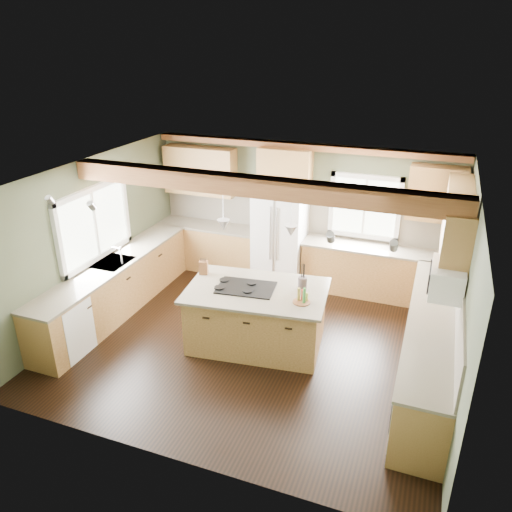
% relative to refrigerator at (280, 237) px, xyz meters
% --- Properties ---
extents(floor, '(5.60, 5.60, 0.00)m').
position_rel_refrigerator_xyz_m(floor, '(0.30, -2.12, -0.90)').
color(floor, black).
rests_on(floor, ground).
extents(ceiling, '(5.60, 5.60, 0.00)m').
position_rel_refrigerator_xyz_m(ceiling, '(0.30, -2.12, 1.70)').
color(ceiling, silver).
rests_on(ceiling, wall_back).
extents(wall_back, '(5.60, 0.00, 5.60)m').
position_rel_refrigerator_xyz_m(wall_back, '(0.30, 0.38, 0.40)').
color(wall_back, '#474C36').
rests_on(wall_back, ground).
extents(wall_left, '(0.00, 5.00, 5.00)m').
position_rel_refrigerator_xyz_m(wall_left, '(-2.50, -2.12, 0.40)').
color(wall_left, '#474C36').
rests_on(wall_left, ground).
extents(wall_right, '(0.00, 5.00, 5.00)m').
position_rel_refrigerator_xyz_m(wall_right, '(3.10, -2.12, 0.40)').
color(wall_right, '#474C36').
rests_on(wall_right, ground).
extents(ceiling_beam, '(5.55, 0.26, 0.26)m').
position_rel_refrigerator_xyz_m(ceiling_beam, '(0.30, -2.14, 1.57)').
color(ceiling_beam, brown).
rests_on(ceiling_beam, ceiling).
extents(soffit_trim, '(5.55, 0.20, 0.10)m').
position_rel_refrigerator_xyz_m(soffit_trim, '(0.30, 0.28, 1.64)').
color(soffit_trim, brown).
rests_on(soffit_trim, ceiling).
extents(backsplash_back, '(5.58, 0.03, 0.58)m').
position_rel_refrigerator_xyz_m(backsplash_back, '(0.30, 0.36, 0.31)').
color(backsplash_back, brown).
rests_on(backsplash_back, wall_back).
extents(backsplash_right, '(0.03, 3.70, 0.58)m').
position_rel_refrigerator_xyz_m(backsplash_right, '(3.08, -2.07, 0.31)').
color(backsplash_right, brown).
rests_on(backsplash_right, wall_right).
extents(base_cab_back_left, '(2.02, 0.60, 0.88)m').
position_rel_refrigerator_xyz_m(base_cab_back_left, '(-1.49, 0.08, -0.46)').
color(base_cab_back_left, brown).
rests_on(base_cab_back_left, floor).
extents(counter_back_left, '(2.06, 0.64, 0.04)m').
position_rel_refrigerator_xyz_m(counter_back_left, '(-1.49, 0.08, 0.00)').
color(counter_back_left, '#4F493A').
rests_on(counter_back_left, base_cab_back_left).
extents(base_cab_back_right, '(2.62, 0.60, 0.88)m').
position_rel_refrigerator_xyz_m(base_cab_back_right, '(1.79, 0.08, -0.46)').
color(base_cab_back_right, brown).
rests_on(base_cab_back_right, floor).
extents(counter_back_right, '(2.66, 0.64, 0.04)m').
position_rel_refrigerator_xyz_m(counter_back_right, '(1.79, 0.08, 0.00)').
color(counter_back_right, '#4F493A').
rests_on(counter_back_right, base_cab_back_right).
extents(base_cab_left, '(0.60, 3.70, 0.88)m').
position_rel_refrigerator_xyz_m(base_cab_left, '(-2.20, -2.07, -0.46)').
color(base_cab_left, brown).
rests_on(base_cab_left, floor).
extents(counter_left, '(0.64, 3.74, 0.04)m').
position_rel_refrigerator_xyz_m(counter_left, '(-2.20, -2.07, 0.00)').
color(counter_left, '#4F493A').
rests_on(counter_left, base_cab_left).
extents(base_cab_right, '(0.60, 3.70, 0.88)m').
position_rel_refrigerator_xyz_m(base_cab_right, '(2.80, -2.07, -0.46)').
color(base_cab_right, brown).
rests_on(base_cab_right, floor).
extents(counter_right, '(0.64, 3.74, 0.04)m').
position_rel_refrigerator_xyz_m(counter_right, '(2.80, -2.07, 0.00)').
color(counter_right, '#4F493A').
rests_on(counter_right, base_cab_right).
extents(upper_cab_back_left, '(1.40, 0.35, 0.90)m').
position_rel_refrigerator_xyz_m(upper_cab_back_left, '(-1.69, 0.21, 1.05)').
color(upper_cab_back_left, brown).
rests_on(upper_cab_back_left, wall_back).
extents(upper_cab_over_fridge, '(0.96, 0.35, 0.70)m').
position_rel_refrigerator_xyz_m(upper_cab_over_fridge, '(-0.00, 0.21, 1.25)').
color(upper_cab_over_fridge, brown).
rests_on(upper_cab_over_fridge, wall_back).
extents(upper_cab_right, '(0.35, 2.20, 0.90)m').
position_rel_refrigerator_xyz_m(upper_cab_right, '(2.92, -1.22, 1.05)').
color(upper_cab_right, brown).
rests_on(upper_cab_right, wall_right).
extents(upper_cab_back_corner, '(0.90, 0.35, 0.90)m').
position_rel_refrigerator_xyz_m(upper_cab_back_corner, '(2.60, 0.21, 1.05)').
color(upper_cab_back_corner, brown).
rests_on(upper_cab_back_corner, wall_back).
extents(window_left, '(0.04, 1.60, 1.05)m').
position_rel_refrigerator_xyz_m(window_left, '(-2.48, -2.07, 0.65)').
color(window_left, white).
rests_on(window_left, wall_left).
extents(window_back, '(1.10, 0.04, 1.00)m').
position_rel_refrigerator_xyz_m(window_back, '(1.45, 0.36, 0.65)').
color(window_back, white).
rests_on(window_back, wall_back).
extents(sink, '(0.50, 0.65, 0.03)m').
position_rel_refrigerator_xyz_m(sink, '(-2.20, -2.07, 0.01)').
color(sink, '#262628').
rests_on(sink, counter_left).
extents(faucet, '(0.02, 0.02, 0.28)m').
position_rel_refrigerator_xyz_m(faucet, '(-2.02, -2.07, 0.15)').
color(faucet, '#B2B2B7').
rests_on(faucet, sink).
extents(dishwasher, '(0.60, 0.60, 0.84)m').
position_rel_refrigerator_xyz_m(dishwasher, '(-2.19, -3.37, -0.47)').
color(dishwasher, white).
rests_on(dishwasher, floor).
extents(oven, '(0.60, 0.72, 0.84)m').
position_rel_refrigerator_xyz_m(oven, '(2.79, -3.37, -0.47)').
color(oven, white).
rests_on(oven, floor).
extents(microwave, '(0.40, 0.70, 0.38)m').
position_rel_refrigerator_xyz_m(microwave, '(2.88, -2.17, 0.65)').
color(microwave, white).
rests_on(microwave, wall_right).
extents(pendant_left, '(0.18, 0.18, 0.16)m').
position_rel_refrigerator_xyz_m(pendant_left, '(-0.13, -2.20, 0.98)').
color(pendant_left, '#B2B2B7').
rests_on(pendant_left, ceiling).
extents(pendant_right, '(0.18, 0.18, 0.16)m').
position_rel_refrigerator_xyz_m(pendant_right, '(0.82, -2.08, 0.98)').
color(pendant_right, '#B2B2B7').
rests_on(pendant_right, ceiling).
extents(refrigerator, '(0.90, 0.74, 1.80)m').
position_rel_refrigerator_xyz_m(refrigerator, '(0.00, 0.00, 0.00)').
color(refrigerator, silver).
rests_on(refrigerator, floor).
extents(island, '(2.04, 1.39, 0.88)m').
position_rel_refrigerator_xyz_m(island, '(0.34, -2.14, -0.46)').
color(island, brown).
rests_on(island, floor).
extents(island_top, '(2.19, 1.54, 0.04)m').
position_rel_refrigerator_xyz_m(island_top, '(0.34, -2.14, 0.00)').
color(island_top, '#4F493A').
rests_on(island_top, island).
extents(cooktop, '(0.89, 0.65, 0.02)m').
position_rel_refrigerator_xyz_m(cooktop, '(0.18, -2.16, 0.03)').
color(cooktop, black).
rests_on(cooktop, island_top).
extents(knife_block, '(0.15, 0.13, 0.22)m').
position_rel_refrigerator_xyz_m(knife_block, '(-0.61, -1.94, 0.13)').
color(knife_block, brown).
rests_on(knife_block, island_top).
extents(utensil_crock, '(0.16, 0.16, 0.18)m').
position_rel_refrigerator_xyz_m(utensil_crock, '(0.95, -1.86, 0.11)').
color(utensil_crock, '#37312C').
rests_on(utensil_crock, island_top).
extents(bottle_tray, '(0.25, 0.25, 0.23)m').
position_rel_refrigerator_xyz_m(bottle_tray, '(1.06, -2.28, 0.13)').
color(bottle_tray, brown).
rests_on(bottle_tray, island_top).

